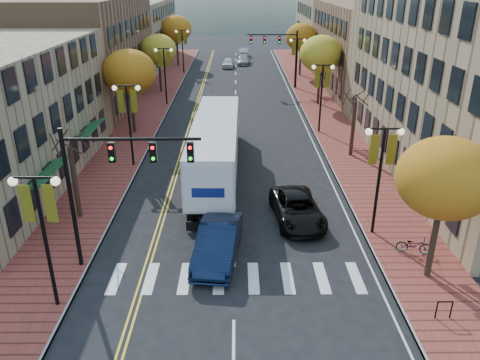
{
  "coord_description": "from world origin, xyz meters",
  "views": [
    {
      "loc": [
        0.15,
        -16.14,
        12.93
      ],
      "look_at": [
        0.32,
        8.41,
        2.2
      ],
      "focal_mm": 35.0,
      "sensor_mm": 36.0,
      "label": 1
    }
  ],
  "objects_px": {
    "semi_truck": "(217,141)",
    "black_suv": "(297,209)",
    "navy_sedan": "(218,243)",
    "bicycle": "(414,245)"
  },
  "relations": [
    {
      "from": "bicycle",
      "to": "black_suv",
      "type": "bearing_deg",
      "value": 68.24
    },
    {
      "from": "black_suv",
      "to": "bicycle",
      "type": "xyz_separation_m",
      "value": [
        5.41,
        -3.7,
        -0.16
      ]
    },
    {
      "from": "navy_sedan",
      "to": "semi_truck",
      "type": "bearing_deg",
      "value": 99.15
    },
    {
      "from": "semi_truck",
      "to": "black_suv",
      "type": "relative_size",
      "value": 3.17
    },
    {
      "from": "semi_truck",
      "to": "black_suv",
      "type": "distance_m",
      "value": 8.46
    },
    {
      "from": "navy_sedan",
      "to": "black_suv",
      "type": "distance_m",
      "value": 5.87
    },
    {
      "from": "black_suv",
      "to": "bicycle",
      "type": "bearing_deg",
      "value": -40.24
    },
    {
      "from": "black_suv",
      "to": "navy_sedan",
      "type": "bearing_deg",
      "value": -144.19
    },
    {
      "from": "semi_truck",
      "to": "bicycle",
      "type": "distance_m",
      "value": 14.74
    },
    {
      "from": "black_suv",
      "to": "bicycle",
      "type": "relative_size",
      "value": 3.22
    }
  ]
}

